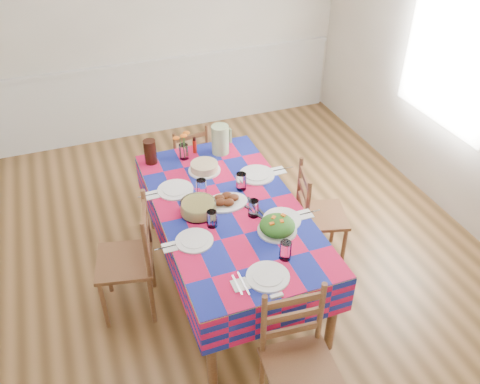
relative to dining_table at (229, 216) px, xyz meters
name	(u,v)px	position (x,y,z in m)	size (l,w,h in m)	color
room	(225,122)	(0.06, 0.25, 0.67)	(4.58, 5.08, 2.78)	brown
wainscot	(158,94)	(0.06, 2.73, -0.19)	(4.41, 0.06, 0.92)	silver
window_right	(452,50)	(2.29, 0.55, 0.82)	(1.40, 1.40, 0.00)	white
dining_table	(229,216)	(0.00, 0.00, 0.00)	(1.05, 1.96, 0.76)	brown
setting_near_head	(273,267)	(0.05, -0.73, 0.11)	(0.46, 0.31, 0.14)	white
setting_left_near	(200,233)	(-0.30, -0.24, 0.11)	(0.49, 0.29, 0.13)	white
setting_left_far	(184,189)	(-0.27, 0.31, 0.11)	(0.52, 0.31, 0.14)	white
setting_right_near	(273,215)	(0.26, -0.24, 0.11)	(0.53, 0.30, 0.13)	white
setting_right_far	(252,177)	(0.30, 0.28, 0.12)	(0.56, 0.32, 0.14)	white
meat_platter	(226,201)	(-0.01, 0.05, 0.11)	(0.34, 0.24, 0.07)	white
salad_platter	(277,226)	(0.23, -0.38, 0.13)	(0.28, 0.28, 0.12)	white
pasta_bowl	(198,208)	(-0.23, 0.02, 0.13)	(0.27, 0.27, 0.10)	white
cake	(204,167)	(-0.02, 0.54, 0.12)	(0.27, 0.27, 0.07)	white
serving_utensils	(255,210)	(0.17, -0.10, 0.09)	(0.14, 0.32, 0.01)	black
flower_vase	(183,148)	(-0.13, 0.79, 0.19)	(0.16, 0.13, 0.26)	white
hot_sauce	(195,145)	(-0.01, 0.86, 0.16)	(0.04, 0.04, 0.15)	red
green_pitcher	(220,139)	(0.20, 0.78, 0.21)	(0.15, 0.15, 0.26)	#A7C289
tea_pitcher	(150,152)	(-0.41, 0.83, 0.19)	(0.11, 0.11, 0.21)	black
name_card	(277,296)	(-0.02, -0.95, 0.09)	(0.08, 0.03, 0.02)	white
chair_near	(298,362)	(0.00, -1.23, -0.21)	(0.46, 0.44, 0.96)	brown
chair_far	(188,163)	(0.01, 1.24, -0.26)	(0.42, 0.41, 0.85)	brown
chair_left	(131,260)	(-0.78, -0.01, -0.20)	(0.49, 0.51, 0.98)	brown
chair_right	(317,216)	(0.78, 0.01, -0.22)	(0.48, 0.50, 0.92)	brown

